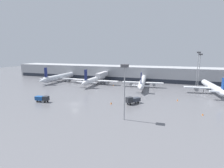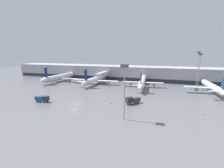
{
  "view_description": "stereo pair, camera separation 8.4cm",
  "coord_description": "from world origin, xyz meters",
  "px_view_note": "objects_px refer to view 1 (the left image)",
  "views": [
    {
      "loc": [
        31.93,
        -52.27,
        18.34
      ],
      "look_at": [
        4.88,
        26.56,
        3.0
      ],
      "focal_mm": 28.0,
      "sensor_mm": 36.0,
      "label": 1
    },
    {
      "loc": [
        32.01,
        -52.24,
        18.34
      ],
      "look_at": [
        4.88,
        26.56,
        3.0
      ],
      "focal_mm": 28.0,
      "sensor_mm": 36.0,
      "label": 2
    }
  ],
  "objects_px": {
    "parked_jet_2": "(59,77)",
    "traffic_cone_4": "(178,100)",
    "apron_light_mast_0": "(200,61)",
    "apron_light_mast_2": "(198,59)",
    "parked_jet_1": "(95,80)",
    "traffic_cone_0": "(111,103)",
    "traffic_cone_3": "(114,85)",
    "parked_jet_3": "(142,82)",
    "traffic_cone_1": "(203,114)",
    "service_truck_0": "(42,98)",
    "apron_light_mast_1": "(125,75)",
    "parked_jet_0": "(213,87)",
    "service_truck_1": "(133,100)"
  },
  "relations": [
    {
      "from": "parked_jet_2",
      "to": "traffic_cone_4",
      "type": "bearing_deg",
      "value": -108.34
    },
    {
      "from": "apron_light_mast_0",
      "to": "apron_light_mast_2",
      "type": "bearing_deg",
      "value": -129.13
    },
    {
      "from": "parked_jet_1",
      "to": "traffic_cone_0",
      "type": "height_order",
      "value": "parked_jet_1"
    },
    {
      "from": "traffic_cone_3",
      "to": "parked_jet_3",
      "type": "bearing_deg",
      "value": 4.75
    },
    {
      "from": "parked_jet_2",
      "to": "traffic_cone_4",
      "type": "xyz_separation_m",
      "value": [
        69.48,
        -23.11,
        -2.37
      ]
    },
    {
      "from": "parked_jet_2",
      "to": "traffic_cone_1",
      "type": "xyz_separation_m",
      "value": [
        76.1,
        -37.34,
        -2.4
      ]
    },
    {
      "from": "service_truck_0",
      "to": "apron_light_mast_1",
      "type": "height_order",
      "value": "apron_light_mast_1"
    },
    {
      "from": "service_truck_0",
      "to": "parked_jet_2",
      "type": "bearing_deg",
      "value": 112.93
    },
    {
      "from": "traffic_cone_1",
      "to": "apron_light_mast_0",
      "type": "relative_size",
      "value": 0.03
    },
    {
      "from": "parked_jet_0",
      "to": "parked_jet_1",
      "type": "height_order",
      "value": "parked_jet_1"
    },
    {
      "from": "parked_jet_0",
      "to": "apron_light_mast_2",
      "type": "distance_m",
      "value": 19.05
    },
    {
      "from": "traffic_cone_3",
      "to": "apron_light_mast_2",
      "type": "height_order",
      "value": "apron_light_mast_2"
    },
    {
      "from": "apron_light_mast_1",
      "to": "parked_jet_3",
      "type": "bearing_deg",
      "value": 93.15
    },
    {
      "from": "parked_jet_1",
      "to": "traffic_cone_4",
      "type": "xyz_separation_m",
      "value": [
        44.41,
        -21.65,
        -2.38
      ]
    },
    {
      "from": "parked_jet_1",
      "to": "traffic_cone_0",
      "type": "relative_size",
      "value": 44.85
    },
    {
      "from": "parked_jet_3",
      "to": "traffic_cone_0",
      "type": "distance_m",
      "value": 34.77
    },
    {
      "from": "traffic_cone_0",
      "to": "apron_light_mast_1",
      "type": "height_order",
      "value": "apron_light_mast_1"
    },
    {
      "from": "traffic_cone_3",
      "to": "apron_light_mast_0",
      "type": "bearing_deg",
      "value": 15.41
    },
    {
      "from": "parked_jet_0",
      "to": "traffic_cone_1",
      "type": "xyz_separation_m",
      "value": [
        -8.22,
        -31.14,
        -2.77
      ]
    },
    {
      "from": "service_truck_1",
      "to": "apron_light_mast_0",
      "type": "distance_m",
      "value": 51.21
    },
    {
      "from": "service_truck_0",
      "to": "traffic_cone_3",
      "type": "xyz_separation_m",
      "value": [
        14.98,
        38.78,
        -1.1
      ]
    },
    {
      "from": "parked_jet_2",
      "to": "traffic_cone_3",
      "type": "xyz_separation_m",
      "value": [
        36.84,
        -2.58,
        -2.36
      ]
    },
    {
      "from": "parked_jet_1",
      "to": "traffic_cone_3",
      "type": "relative_size",
      "value": 54.2
    },
    {
      "from": "service_truck_0",
      "to": "traffic_cone_4",
      "type": "distance_m",
      "value": 51.01
    },
    {
      "from": "parked_jet_1",
      "to": "parked_jet_2",
      "type": "bearing_deg",
      "value": 85.65
    },
    {
      "from": "parked_jet_2",
      "to": "service_truck_0",
      "type": "xyz_separation_m",
      "value": [
        21.86,
        -41.36,
        -1.26
      ]
    },
    {
      "from": "parked_jet_3",
      "to": "traffic_cone_3",
      "type": "distance_m",
      "value": 15.93
    },
    {
      "from": "parked_jet_1",
      "to": "apron_light_mast_0",
      "type": "distance_m",
      "value": 57.45
    },
    {
      "from": "service_truck_1",
      "to": "parked_jet_0",
      "type": "bearing_deg",
      "value": 170.33
    },
    {
      "from": "parked_jet_0",
      "to": "parked_jet_2",
      "type": "bearing_deg",
      "value": 79.73
    },
    {
      "from": "apron_light_mast_0",
      "to": "apron_light_mast_1",
      "type": "xyz_separation_m",
      "value": [
        -25.3,
        -57.53,
        -1.6
      ]
    },
    {
      "from": "traffic_cone_4",
      "to": "apron_light_mast_2",
      "type": "relative_size",
      "value": 0.03
    },
    {
      "from": "parked_jet_2",
      "to": "service_truck_0",
      "type": "height_order",
      "value": "parked_jet_2"
    },
    {
      "from": "parked_jet_2",
      "to": "traffic_cone_4",
      "type": "relative_size",
      "value": 59.76
    },
    {
      "from": "service_truck_1",
      "to": "traffic_cone_3",
      "type": "xyz_separation_m",
      "value": [
        -17.26,
        30.19,
        -1.18
      ]
    },
    {
      "from": "parked_jet_0",
      "to": "apron_light_mast_1",
      "type": "distance_m",
      "value": 51.94
    },
    {
      "from": "parked_jet_2",
      "to": "apron_light_mast_1",
      "type": "height_order",
      "value": "apron_light_mast_1"
    },
    {
      "from": "traffic_cone_4",
      "to": "parked_jet_0",
      "type": "bearing_deg",
      "value": 48.73
    },
    {
      "from": "parked_jet_2",
      "to": "service_truck_1",
      "type": "distance_m",
      "value": 63.26
    },
    {
      "from": "service_truck_0",
      "to": "traffic_cone_4",
      "type": "height_order",
      "value": "service_truck_0"
    },
    {
      "from": "traffic_cone_1",
      "to": "traffic_cone_4",
      "type": "relative_size",
      "value": 0.9
    },
    {
      "from": "parked_jet_1",
      "to": "traffic_cone_4",
      "type": "distance_m",
      "value": 49.47
    },
    {
      "from": "parked_jet_1",
      "to": "traffic_cone_1",
      "type": "relative_size",
      "value": 61.74
    },
    {
      "from": "apron_light_mast_0",
      "to": "parked_jet_3",
      "type": "bearing_deg",
      "value": -159.01
    },
    {
      "from": "parked_jet_0",
      "to": "traffic_cone_3",
      "type": "height_order",
      "value": "parked_jet_0"
    },
    {
      "from": "parked_jet_0",
      "to": "traffic_cone_1",
      "type": "distance_m",
      "value": 32.33
    },
    {
      "from": "traffic_cone_0",
      "to": "traffic_cone_3",
      "type": "distance_m",
      "value": 34.43
    },
    {
      "from": "parked_jet_0",
      "to": "service_truck_1",
      "type": "bearing_deg",
      "value": 125.26
    },
    {
      "from": "traffic_cone_4",
      "to": "traffic_cone_1",
      "type": "bearing_deg",
      "value": -65.05
    },
    {
      "from": "service_truck_0",
      "to": "traffic_cone_3",
      "type": "distance_m",
      "value": 41.59
    }
  ]
}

